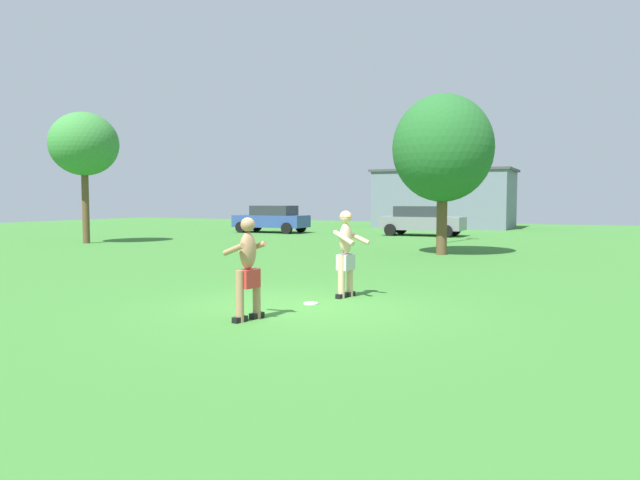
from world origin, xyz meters
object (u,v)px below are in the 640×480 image
Objects in this scene: player_with_cap at (346,250)px; car_gray_near_post at (422,220)px; player_in_red at (248,267)px; car_blue_far_end at (272,218)px; tree_right_field at (84,145)px; frisbee at (311,303)px; lamp_post at (444,165)px; tree_left_field at (443,149)px.

car_gray_near_post is at bearing 101.26° from player_with_cap.
player_with_cap reaches higher than player_in_red.
tree_right_field is at bearing -106.49° from car_blue_far_end.
car_gray_near_post is at bearing 5.43° from car_blue_far_end.
frisbee is 16.69m from lamp_post.
tree_left_field is at bearing 92.64° from player_with_cap.
player_with_cap is 1.39m from frisbee.
frisbee is 18.77m from tree_right_field.
car_blue_far_end is (-12.18, 21.99, -0.04)m from player_in_red.
frisbee is at bearing -85.08° from lamp_post.
player_in_red is at bearing -86.40° from lamp_post.
lamp_post reaches higher than car_gray_near_post.
frisbee is (-0.30, -0.98, -0.94)m from player_with_cap.
player_in_red is (-0.57, -2.72, -0.09)m from player_with_cap.
frisbee is at bearing -31.00° from tree_right_field.
lamp_post is 1.01× the size of tree_left_field.
car_blue_far_end is 12.04m from lamp_post.
car_blue_far_end is 11.84m from tree_right_field.
tree_left_field is (0.11, 12.50, 2.83)m from player_in_red.
player_in_red is 0.38× the size of car_gray_near_post.
tree_left_field reaches higher than frisbee.
player_with_cap is at bearing -78.74° from car_gray_near_post.
car_gray_near_post reaches higher than frisbee.
player_in_red is at bearing -101.75° from player_with_cap.
tree_right_field reaches higher than car_gray_near_post.
tree_right_field is at bearing -174.98° from tree_left_field.
frisbee is 23.79m from car_blue_far_end.
player_with_cap reaches higher than frisbee.
player_with_cap is 0.40× the size of car_gray_near_post.
player_in_red is at bearing -81.43° from car_gray_near_post.
car_blue_far_end is at bearing 142.36° from tree_left_field.
player_with_cap is at bearing -87.36° from tree_left_field.
lamp_post is (2.31, -4.82, 2.65)m from car_gray_near_post.
frisbee is at bearing -58.42° from car_blue_far_end.
tree_right_field reaches higher than car_blue_far_end.
car_blue_far_end is at bearing 73.51° from tree_right_field.
tree_right_field is (-15.51, -1.36, 0.63)m from tree_left_field.
lamp_post reaches higher than player_with_cap.
player_with_cap reaches higher than car_gray_near_post.
lamp_post is (-1.70, 15.28, 2.52)m from player_with_cap.
player_in_red is 19.32m from tree_right_field.
player_in_red is 0.38× the size of car_blue_far_end.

